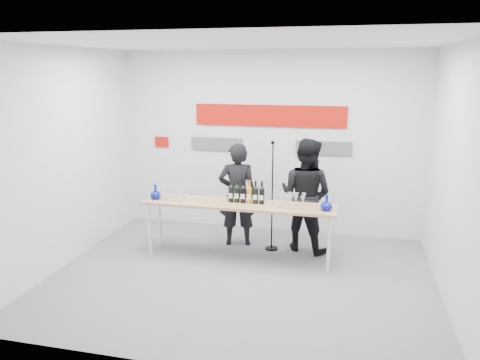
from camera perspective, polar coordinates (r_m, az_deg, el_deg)
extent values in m
plane|color=slate|center=(6.35, 0.14, -11.75)|extent=(5.00, 5.00, 0.00)
cube|color=silver|center=(7.80, 3.57, 4.55)|extent=(5.00, 0.04, 3.00)
cube|color=#B21107|center=(7.71, 3.58, 7.83)|extent=(2.50, 0.02, 0.35)
cube|color=#59595E|center=(7.98, -2.87, 4.40)|extent=(0.90, 0.02, 0.22)
cube|color=#59595E|center=(7.67, 10.17, 3.85)|extent=(0.90, 0.02, 0.22)
cube|color=#B21107|center=(8.31, -9.52, 4.60)|extent=(0.25, 0.02, 0.18)
cube|color=tan|center=(6.67, -0.20, -3.00)|extent=(2.78, 0.56, 0.04)
cylinder|color=silver|center=(7.04, -10.93, -5.92)|extent=(0.05, 0.05, 0.80)
cylinder|color=silver|center=(6.46, 10.76, -7.71)|extent=(0.05, 0.05, 0.80)
cylinder|color=silver|center=(7.36, -9.75, -5.01)|extent=(0.05, 0.05, 0.80)
cylinder|color=silver|center=(6.80, 10.92, -6.60)|extent=(0.05, 0.05, 0.80)
imported|color=black|center=(7.22, -0.33, -1.79)|extent=(0.66, 0.52, 1.61)
imported|color=black|center=(7.07, 8.00, -1.81)|extent=(1.00, 0.89, 1.71)
cylinder|color=black|center=(7.27, 3.84, -8.32)|extent=(0.20, 0.20, 0.02)
cylinder|color=black|center=(7.01, 3.94, -2.19)|extent=(0.02, 0.02, 1.63)
sphere|color=black|center=(6.80, 4.01, 4.56)|extent=(0.05, 0.05, 0.05)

